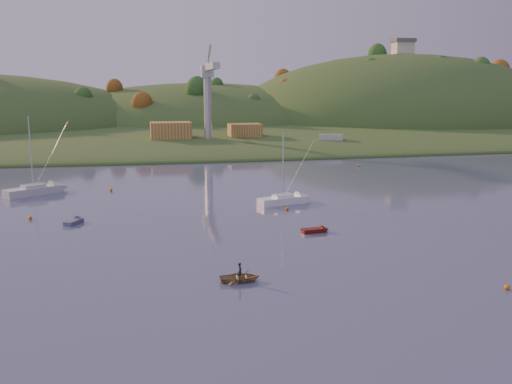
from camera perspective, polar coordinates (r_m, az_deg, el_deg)
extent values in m
plane|color=#3C4163|center=(43.76, 12.93, -13.23)|extent=(500.00, 500.00, 0.00)
cube|color=#2B451B|center=(267.27, -8.16, 6.89)|extent=(620.00, 220.00, 1.50)
ellipsoid|color=#2B451B|center=(202.64, -6.93, 5.72)|extent=(640.00, 150.00, 7.00)
ellipsoid|color=#2B451B|center=(248.27, -5.53, 6.66)|extent=(140.00, 120.00, 36.00)
ellipsoid|color=#2B451B|center=(257.58, 14.13, 6.54)|extent=(150.00, 130.00, 60.00)
cube|color=beige|center=(257.41, 14.47, 13.76)|extent=(8.00, 6.00, 5.00)
cube|color=#595960|center=(257.61, 14.51, 14.47)|extent=(9.00, 7.00, 1.50)
cube|color=slate|center=(160.54, -3.80, 4.89)|extent=(42.00, 16.00, 2.40)
cube|color=olive|center=(159.92, -8.51, 6.07)|extent=(11.00, 8.00, 4.80)
cube|color=olive|center=(163.51, -1.13, 6.14)|extent=(9.00, 7.00, 4.00)
cylinder|color=#B7B7BC|center=(157.44, -4.84, 8.48)|extent=(2.20, 2.20, 18.00)
cube|color=#B7B7BC|center=(157.35, -4.90, 11.94)|extent=(3.20, 3.20, 3.20)
cube|color=#B7B7BC|center=(148.45, -4.47, 12.40)|extent=(1.80, 18.00, 1.60)
cube|color=#B7B7BC|center=(162.34, -5.12, 12.25)|extent=(1.80, 10.00, 1.60)
cube|color=silver|center=(98.35, -21.34, 0.09)|extent=(9.04, 7.46, 1.25)
cube|color=silver|center=(98.24, -21.37, 0.48)|extent=(3.98, 3.64, 0.80)
cylinder|color=silver|center=(97.46, -21.60, 3.74)|extent=(0.18, 0.18, 11.39)
cylinder|color=silver|center=(98.20, -21.38, 0.62)|extent=(3.06, 2.19, 0.12)
cylinder|color=silver|center=(98.18, -21.39, 0.68)|extent=(2.82, 2.12, 0.36)
cube|color=white|center=(84.82, 2.70, -0.85)|extent=(7.97, 4.35, 1.05)
cube|color=white|center=(84.71, 2.70, -0.47)|extent=(3.23, 2.45, 0.67)
cylinder|color=silver|center=(83.92, 2.73, 2.69)|extent=(0.18, 0.18, 9.54)
cylinder|color=silver|center=(84.66, 2.70, -0.30)|extent=(2.96, 0.97, 0.12)
cylinder|color=white|center=(84.64, 2.70, -0.24)|extent=(2.67, 1.10, 0.36)
imported|color=#977B53|center=(52.06, -1.61, -8.55)|extent=(3.73, 2.69, 0.76)
imported|color=black|center=(51.94, -1.61, -8.15)|extent=(0.37, 0.56, 1.52)
cube|color=#4F100B|center=(69.02, 5.80, -3.84)|extent=(3.10, 1.56, 0.50)
cone|color=#4F100B|center=(69.65, 6.91, -3.73)|extent=(1.19, 1.31, 1.19)
cube|color=#515A6B|center=(76.48, -17.78, -2.86)|extent=(2.42, 3.02, 0.50)
cone|color=#515A6B|center=(77.58, -17.20, -2.64)|extent=(1.54, 1.44, 1.22)
cube|color=slate|center=(158.85, 7.48, 4.68)|extent=(16.12, 9.81, 1.95)
cube|color=#B7B7BC|center=(158.69, 7.49, 5.26)|extent=(7.19, 5.09, 2.60)
sphere|color=orange|center=(54.65, 23.83, -8.69)|extent=(0.50, 0.50, 0.50)
sphere|color=orange|center=(80.57, 3.12, -1.68)|extent=(0.50, 0.50, 0.50)
sphere|color=orange|center=(80.66, -21.65, -2.42)|extent=(0.50, 0.50, 0.50)
sphere|color=orange|center=(97.92, -14.30, 0.23)|extent=(0.50, 0.50, 0.50)
sphere|color=orange|center=(125.22, 10.17, 2.64)|extent=(0.50, 0.50, 0.50)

